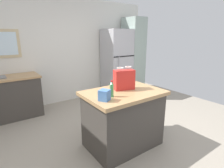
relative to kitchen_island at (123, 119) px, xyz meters
name	(u,v)px	position (x,y,z in m)	size (l,w,h in m)	color
ground	(127,144)	(0.06, -0.04, -0.45)	(6.18, 6.18, 0.00)	#9E9384
back_wall	(63,51)	(0.04, 2.53, 0.87)	(4.98, 0.13, 2.64)	silver
kitchen_island	(123,119)	(0.00, 0.00, 0.00)	(1.18, 0.81, 0.90)	#423D38
refrigerator	(117,63)	(1.45, 2.12, 0.49)	(0.72, 0.71, 1.89)	#B7B7BC
tall_cabinet	(133,56)	(2.08, 2.12, 0.66)	(0.48, 0.64, 2.23)	#9EB2A8
sink_counter	(8,97)	(-1.36, 2.15, 0.01)	(1.28, 0.64, 1.08)	#423D38
shopping_bag	(124,80)	(0.08, 0.09, 0.60)	(0.34, 0.22, 0.35)	red
small_box	(104,95)	(-0.44, -0.15, 0.52)	(0.13, 0.13, 0.14)	#4775B7
bottle	(112,89)	(-0.28, -0.09, 0.55)	(0.05, 0.05, 0.23)	#4C9956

